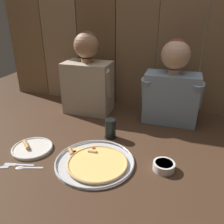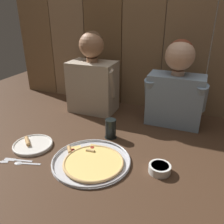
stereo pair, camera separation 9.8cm
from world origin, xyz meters
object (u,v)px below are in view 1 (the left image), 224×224
at_px(pizza_tray, 96,162).
at_px(diner_left, 88,77).
at_px(dipping_bowl, 164,166).
at_px(drinking_glass, 110,129).
at_px(diner_right, 172,85).
at_px(dinner_plate, 32,148).

height_order(pizza_tray, diner_left, diner_left).
bearing_deg(dipping_bowl, diner_left, 138.21).
bearing_deg(drinking_glass, diner_left, 129.66).
distance_m(dipping_bowl, diner_right, 0.61).
bearing_deg(diner_left, pizza_tray, -64.75).
bearing_deg(drinking_glass, diner_right, 46.35).
height_order(dipping_bowl, diner_left, diner_left).
distance_m(dinner_plate, diner_right, 0.96).
xyz_separation_m(dinner_plate, diner_left, (0.10, 0.60, 0.26)).
relative_size(pizza_tray, diner_right, 0.73).
bearing_deg(diner_left, drinking_glass, -50.34).
bearing_deg(dipping_bowl, pizza_tray, -170.76).
bearing_deg(diner_left, dinner_plate, -99.53).
relative_size(drinking_glass, dipping_bowl, 1.12).
distance_m(pizza_tray, drinking_glass, 0.28).
height_order(diner_left, diner_right, diner_left).
relative_size(pizza_tray, drinking_glass, 3.40).
relative_size(drinking_glass, diner_right, 0.22).
bearing_deg(diner_right, dipping_bowl, -87.59).
xyz_separation_m(diner_left, diner_right, (0.60, 0.00, -0.00)).
bearing_deg(dipping_bowl, dinner_plate, -176.95).
bearing_deg(dinner_plate, dipping_bowl, 3.05).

